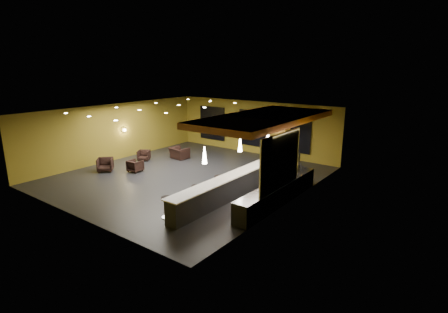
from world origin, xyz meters
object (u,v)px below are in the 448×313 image
Objects in this scene: column at (282,142)px; prep_counter at (278,194)px; armchair_a at (105,165)px; bar_stool_0 at (167,204)px; staff_c at (295,169)px; bar_stool_2 at (219,182)px; armchair_c at (144,155)px; bar_stool_4 at (258,167)px; staff_a at (274,166)px; armchair_b at (135,166)px; bar_stool_3 at (243,174)px; bar_counter at (233,186)px; bar_stool_1 at (196,192)px; pendant_0 at (204,155)px; staff_b at (284,166)px; armchair_d at (179,153)px; pendant_2 at (268,135)px; pendant_1 at (240,144)px.

prep_counter is at bearing -64.00° from column.
bar_stool_0 is (7.26, -2.30, 0.17)m from armchair_a.
staff_c reaches higher than bar_stool_2.
bar_stool_4 reaches higher than armchair_c.
staff_a is 3.15m from bar_stool_2.
armchair_b is 1.03× the size of armchair_c.
bar_stool_3 is (-2.27, -1.16, -0.41)m from staff_c.
bar_counter reaches higher than prep_counter.
armchair_c is at bearing 154.96° from bar_stool_1.
bar_stool_2 is at bearing -37.66° from armchair_a.
bar_stool_1 is at bearing -89.85° from bar_stool_4.
bar_stool_3 is (-0.67, 3.81, -1.88)m from pendant_0.
armchair_c is (-8.09, -2.88, -1.43)m from column.
staff_b is 2.42× the size of bar_stool_3.
bar_stool_3 is (-1.25, -0.91, -0.45)m from staff_a.
bar_stool_0 is at bearing -125.11° from prep_counter.
armchair_d is at bearing 152.93° from bar_counter.
staff_c is at bearing 69.75° from bar_stool_0.
pendant_1 is at bearing -90.00° from pendant_2.
bar_counter reaches higher than armchair_a.
pendant_2 is at bearing -90.00° from column.
pendant_1 is 3.45m from bar_stool_4.
pendant_2 is 3.68m from bar_stool_2.
bar_counter reaches higher than bar_stool_1.
pendant_0 is at bearing -90.00° from column.
staff_c is 2.59m from bar_stool_3.
armchair_c is 2.21m from armchair_d.
armchair_d is (-8.22, 0.42, -0.53)m from staff_c.
staff_b is at bearing 75.42° from bar_stool_0.
pendant_1 is at bearing -113.60° from staff_b.
armchair_b is at bearing -144.23° from column.
armchair_b is 6.83m from bar_stool_4.
bar_stool_2 is (-2.74, -0.62, 0.12)m from prep_counter.
bar_counter is at bearing 9.38° from bar_stool_2.
pendant_1 is 3.29m from staff_c.
armchair_a is 8.52m from bar_stool_4.
column is 4.19× the size of armchair_a.
bar_stool_1 is (5.90, -5.10, 0.19)m from armchair_d.
column is at bearing 90.00° from pendant_2.
staff_b is at bearing 62.58° from bar_stool_2.
armchair_a is 7.32m from bar_stool_1.
bar_stool_2 is at bearing -46.12° from armchair_c.
armchair_d is at bearing 150.07° from staff_a.
armchair_c is at bearing 144.93° from bar_stool_0.
staff_c is at bearing -163.06° from armchair_b.
prep_counter is 2.81m from bar_stool_2.
staff_a is (0.58, -0.28, -1.43)m from pendant_2.
bar_counter is at bearing -90.00° from pendant_1.
column is at bearing -12.44° from armchair_c.
bar_stool_2 is at bearing -121.19° from staff_b.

